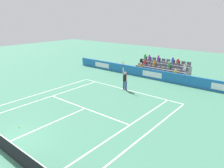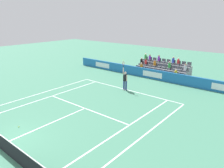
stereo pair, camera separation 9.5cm
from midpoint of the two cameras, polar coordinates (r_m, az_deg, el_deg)
The scene contains 12 objects.
line_baseline at distance 20.22m, azimuth 3.91°, elevation -1.55°, with size 10.97×0.10×0.01m, color white.
line_service at distance 16.35m, azimuth -7.40°, elevation -6.45°, with size 8.23×0.10×0.01m, color white.
line_centre_service at distance 14.58m, azimuth -16.66°, elevation -10.23°, with size 0.10×6.40×0.01m, color white.
line_singles_sideline_left at distance 19.12m, azimuth -16.96°, elevation -3.46°, with size 0.10×11.89×0.01m, color white.
line_singles_sideline_right at distance 13.60m, azimuth 3.49°, elevation -11.60°, with size 0.10×11.89×0.01m, color white.
line_doubles_sideline_left at distance 20.22m, azimuth -19.16°, elevation -2.53°, with size 0.10×11.89×0.01m, color white.
line_doubles_sideline_right at distance 12.96m, azimuth 8.53°, elevation -13.37°, with size 0.10×11.89×0.01m, color white.
line_centre_mark at distance 20.14m, azimuth 3.74°, elevation -1.62°, with size 0.10×0.20×0.01m, color white.
sponsor_barrier at distance 23.98m, azimuth 10.61°, elevation 2.60°, with size 22.10×0.22×1.07m.
tennis_player at distance 19.86m, azimuth 3.34°, elevation 1.10°, with size 0.53×0.37×2.85m.
stadium_stand at distance 25.98m, azimuth 13.07°, elevation 3.67°, with size 6.20×2.85×2.17m.
loose_tennis_ball at distance 14.81m, azimuth -23.76°, elevation -10.47°, with size 0.07×0.07×0.07m, color #D1E533.
Camera 1 is at (-10.93, 3.77, 6.65)m, focal length 34.25 mm.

